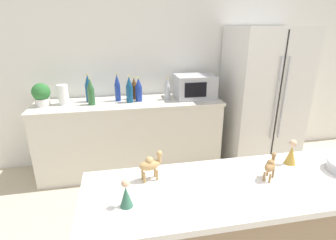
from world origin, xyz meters
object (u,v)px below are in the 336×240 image
back_bottle_4 (91,92)px  back_bottle_5 (129,90)px  back_bottle_0 (167,89)px  camel_figurine_second (270,166)px  back_bottle_2 (89,89)px  wise_man_figurine_crimson (126,195)px  wise_man_figurine_purple (291,154)px  back_bottle_1 (117,88)px  camel_figurine (151,164)px  paper_towel_roll (63,95)px  refrigerator (262,98)px  back_bottle_3 (139,90)px  potted_plant (41,94)px  microwave (195,86)px  back_bottle_6 (134,89)px

back_bottle_4 → back_bottle_5: (0.43, 0.02, 0.01)m
back_bottle_0 → back_bottle_4: size_ratio=0.87×
back_bottle_0 → camel_figurine_second: (0.22, -1.88, -0.01)m
back_bottle_2 → wise_man_figurine_crimson: bearing=-80.6°
wise_man_figurine_purple → back_bottle_1: bearing=119.9°
back_bottle_1 → camel_figurine: bearing=-85.1°
back_bottle_0 → back_bottle_4: (-0.89, -0.05, 0.02)m
paper_towel_roll → back_bottle_5: (0.74, -0.06, 0.04)m
back_bottle_2 → wise_man_figurine_purple: size_ratio=2.02×
back_bottle_0 → back_bottle_2: back_bottle_2 is taller
camel_figurine → wise_man_figurine_crimson: bearing=-125.1°
refrigerator → back_bottle_4: 2.11m
back_bottle_5 → camel_figurine: size_ratio=1.85×
back_bottle_1 → back_bottle_2: 0.33m
refrigerator → wise_man_figurine_crimson: refrigerator is taller
back_bottle_3 → back_bottle_5: (-0.11, -0.03, 0.01)m
wise_man_figurine_purple → back_bottle_4: bearing=128.1°
back_bottle_0 → back_bottle_4: back_bottle_4 is taller
paper_towel_roll → back_bottle_0: (1.20, -0.02, 0.01)m
potted_plant → microwave: 1.77m
back_bottle_4 → wise_man_figurine_purple: (1.33, -1.70, -0.04)m
back_bottle_4 → camel_figurine: (0.45, -1.71, -0.01)m
back_bottle_5 → back_bottle_3: bearing=16.1°
refrigerator → wise_man_figurine_purple: 1.85m
wise_man_figurine_crimson → camel_figurine_second: bearing=6.2°
back_bottle_3 → wise_man_figurine_crimson: bearing=-96.8°
back_bottle_1 → camel_figurine: back_bottle_1 is taller
back_bottle_0 → microwave: bearing=4.7°
back_bottle_5 → potted_plant: bearing=177.5°
wise_man_figurine_purple → back_bottle_2: bearing=126.7°
microwave → wise_man_figurine_crimson: size_ratio=3.24×
potted_plant → back_bottle_1: 0.83m
microwave → back_bottle_0: bearing=-175.3°
microwave → camel_figurine: microwave is taller
back_bottle_1 → back_bottle_4: bearing=-160.2°
camel_figurine_second → back_bottle_1: bearing=112.7°
back_bottle_3 → wise_man_figurine_crimson: 1.98m
back_bottle_3 → back_bottle_2: bearing=171.4°
back_bottle_1 → wise_man_figurine_purple: back_bottle_1 is taller
wise_man_figurine_crimson → microwave: bearing=65.0°
paper_towel_roll → back_bottle_3: 0.85m
paper_towel_roll → back_bottle_3: (0.85, -0.02, 0.02)m
paper_towel_roll → back_bottle_4: back_bottle_4 is taller
paper_towel_roll → back_bottle_1: bearing=3.3°
potted_plant → back_bottle_5: bearing=-2.5°
back_bottle_6 → back_bottle_2: bearing=-178.0°
back_bottle_3 → back_bottle_6: (-0.04, 0.11, -0.01)m
back_bottle_3 → camel_figurine_second: bearing=-73.2°
back_bottle_1 → wise_man_figurine_purple: (1.04, -1.80, -0.05)m
camel_figurine → back_bottle_5: bearing=90.7°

